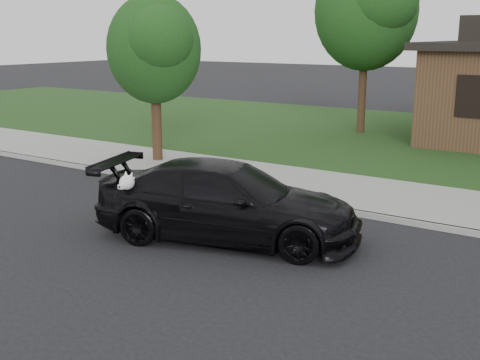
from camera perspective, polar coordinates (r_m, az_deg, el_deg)
The scene contains 6 objects.
ground at distance 9.27m, azimuth 6.77°, elevation -9.45°, with size 120.00×120.00×0.00m, color black.
sidewalk at distance 13.68m, azimuth 16.18°, elevation -1.98°, with size 60.00×3.00×0.12m, color gray.
curb at distance 12.31m, azimuth 14.09°, elevation -3.59°, with size 60.00×0.12×0.12m, color gray.
sedan at distance 10.81m, azimuth -1.22°, elevation -2.04°, with size 5.14×3.13×1.39m.
tree_0 at distance 22.09m, azimuth 12.17°, elevation 15.60°, with size 3.78×3.60×6.34m.
tree_2 at distance 16.94m, azimuth -8.03°, elevation 12.34°, with size 2.73×2.60×4.59m.
Camera 1 is at (3.72, -7.67, 3.63)m, focal length 45.00 mm.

